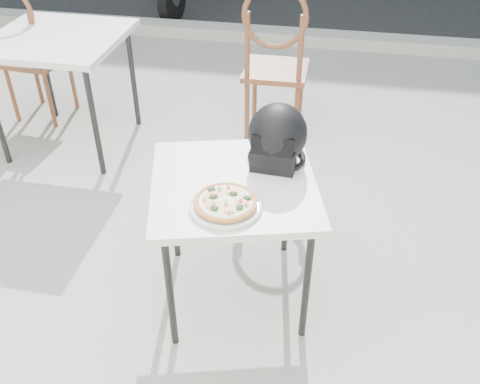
% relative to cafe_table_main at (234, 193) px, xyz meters
% --- Properties ---
extents(ground, '(80.00, 80.00, 0.00)m').
position_rel_cafe_table_main_xyz_m(ground, '(-0.51, 0.54, -0.62)').
color(ground, '#9E9C96').
rests_on(ground, ground).
extents(curb, '(30.00, 0.25, 0.12)m').
position_rel_cafe_table_main_xyz_m(curb, '(-0.51, 3.54, -0.56)').
color(curb, '#A5A39A').
rests_on(curb, ground).
extents(cafe_table_main, '(0.88, 0.88, 0.68)m').
position_rel_cafe_table_main_xyz_m(cafe_table_main, '(0.00, 0.00, 0.00)').
color(cafe_table_main, white).
rests_on(cafe_table_main, ground).
extents(plate, '(0.33, 0.33, 0.02)m').
position_rel_cafe_table_main_xyz_m(plate, '(0.00, -0.19, 0.07)').
color(plate, white).
rests_on(plate, cafe_table_main).
extents(pizza, '(0.28, 0.28, 0.03)m').
position_rel_cafe_table_main_xyz_m(pizza, '(0.00, -0.19, 0.09)').
color(pizza, '#DE9351').
rests_on(pizza, plate).
extents(helmet, '(0.29, 0.30, 0.28)m').
position_rel_cafe_table_main_xyz_m(helmet, '(0.16, 0.21, 0.18)').
color(helmet, black).
rests_on(helmet, cafe_table_main).
extents(cafe_chair_main, '(0.44, 0.44, 1.15)m').
position_rel_cafe_table_main_xyz_m(cafe_chair_main, '(-0.03, 1.58, 0.02)').
color(cafe_chair_main, brown).
rests_on(cafe_chair_main, ground).
extents(cafe_table_side, '(0.84, 0.84, 0.80)m').
position_rel_cafe_table_main_xyz_m(cafe_table_side, '(-1.43, 1.24, 0.11)').
color(cafe_table_side, white).
rests_on(cafe_table_side, ground).
extents(cafe_chair_side, '(0.44, 0.44, 1.06)m').
position_rel_cafe_table_main_xyz_m(cafe_chair_side, '(-1.85, 1.52, -0.03)').
color(cafe_chair_side, brown).
rests_on(cafe_chair_side, ground).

